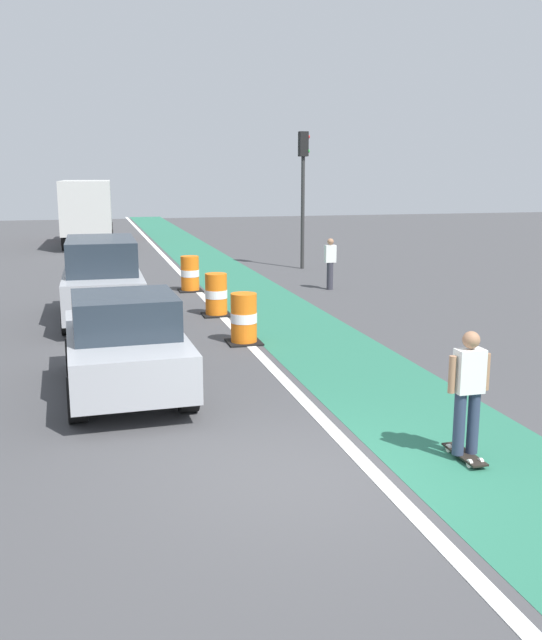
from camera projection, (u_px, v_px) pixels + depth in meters
The scene contains 12 objects.
ground_plane at pixel (299, 475), 8.58m from camera, with size 100.00×100.00×0.00m, color #424244.
bike_lane_strip at pixel (258, 299), 20.53m from camera, with size 2.50×80.00×0.01m, color #286B51.
lane_divider_stripe at pixel (207, 301), 20.16m from camera, with size 0.20×80.00×0.01m, color silver.
skateboarder_on_lane at pixel (468, 391), 8.87m from camera, with size 0.57×0.80×1.69m.
parked_sedan_nearest at pixel (125, 344), 11.62m from camera, with size 2.02×4.15×1.70m.
parked_suv_second at pixel (102, 279), 17.34m from camera, with size 1.95×4.61×2.04m.
traffic_barrel_front at pixel (244, 319), 15.10m from camera, with size 0.73×0.73×1.09m.
traffic_barrel_mid at pixel (216, 295), 18.05m from camera, with size 0.73×0.73×1.09m.
traffic_barrel_back at pixel (190, 274), 21.78m from camera, with size 0.73×0.73×1.09m.
delivery_truck_down_block at pixel (88, 209), 35.21m from camera, with size 2.61×7.68×3.23m.
traffic_light_corner at pixel (303, 176), 26.31m from camera, with size 0.41×0.32×5.10m.
pedestrian_crossing at pixel (330, 262), 22.00m from camera, with size 0.34×0.20×1.61m.
Camera 1 is at (-2.36, -7.66, 3.62)m, focal length 39.51 mm.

